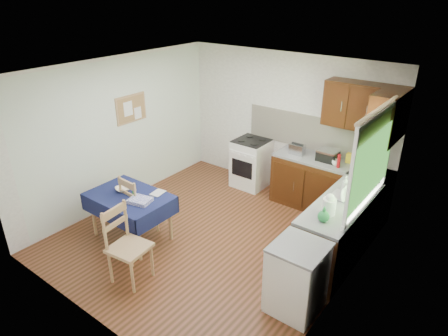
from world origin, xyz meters
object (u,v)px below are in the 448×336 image
Objects in this scene: chair_far at (137,204)px; sandwich_press at (328,155)px; dish_rack at (347,197)px; chair_near at (126,243)px; dining_table at (130,201)px; toaster at (297,149)px; kettle at (329,205)px.

sandwich_press is (1.92, 2.41, 0.47)m from chair_far.
dish_rack is (0.73, -1.03, -0.07)m from sandwich_press.
sandwich_press is (1.25, 3.19, 0.44)m from chair_near.
dining_table is 4.80× the size of toaster.
dish_rack is (2.65, 1.52, 0.30)m from dining_table.
chair_far is 2.78m from toaster.
sandwich_press is 1.26m from dish_rack.
toaster reaches higher than chair_far.
kettle is at bearing -75.26° from dish_rack.
sandwich_press is 0.77× the size of dish_rack.
dish_rack is (1.26, -0.97, -0.07)m from toaster.
chair_far reaches higher than dining_table.
sandwich_press is 1.09× the size of kettle.
dining_table is 2.87m from toaster.
sandwich_press is at bearing -124.70° from chair_far.
chair_near is (0.68, -0.78, 0.03)m from chair_far.
toaster is 0.81× the size of sandwich_press.
dining_table is at bearing -132.55° from dish_rack.
kettle reaches higher than chair_far.
dining_table is 2.83m from kettle.
kettle is at bearing -66.41° from toaster.
toaster is at bearing -116.86° from chair_far.
chair_far is 1.03m from chair_near.
sandwich_press is at bearing -9.64° from toaster.
toaster is (1.40, 2.35, 0.47)m from chair_far.
kettle reaches higher than dining_table.
toaster is (1.40, 2.49, 0.37)m from dining_table.
chair_near is 2.96m from dish_rack.
dining_table is at bearing -135.01° from toaster.
dining_table is 1.23× the size of chair_far.
chair_near reaches higher than dining_table.
dish_rack is (1.98, 2.16, 0.38)m from chair_near.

